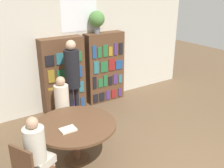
{
  "coord_description": "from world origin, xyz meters",
  "views": [
    {
      "loc": [
        -2.74,
        -1.86,
        2.82
      ],
      "look_at": [
        -0.19,
        2.0,
        1.05
      ],
      "focal_mm": 42.0,
      "sensor_mm": 36.0,
      "label": 1
    }
  ],
  "objects": [
    {
      "name": "seated_reader_right",
      "position": [
        -1.92,
        1.22,
        0.7
      ],
      "size": [
        0.42,
        0.4,
        1.22
      ],
      "rotation": [
        0.0,
        0.0,
        -1.11
      ],
      "color": "beige",
      "rests_on": "ground_plane"
    },
    {
      "name": "open_book_on_table",
      "position": [
        -1.36,
        1.46,
        0.72
      ],
      "size": [
        0.24,
        0.18,
        0.03
      ],
      "color": "silver",
      "rests_on": "reading_table"
    },
    {
      "name": "wall_back",
      "position": [
        0.0,
        3.67,
        1.51
      ],
      "size": [
        6.4,
        0.07,
        3.0
      ],
      "color": "beige",
      "rests_on": "ground_plane"
    },
    {
      "name": "bookshelf_left",
      "position": [
        -0.56,
        3.48,
        0.86
      ],
      "size": [
        0.99,
        0.34,
        1.74
      ],
      "color": "brown",
      "rests_on": "ground_plane"
    },
    {
      "name": "chair_left_side",
      "position": [
        -1.01,
        2.58,
        0.5
      ],
      "size": [
        0.46,
        0.46,
        0.89
      ],
      "rotation": [
        0.0,
        0.0,
        -3.31
      ],
      "color": "brown",
      "rests_on": "ground_plane"
    },
    {
      "name": "seated_reader_left",
      "position": [
        -1.04,
        2.4,
        0.7
      ],
      "size": [
        0.32,
        0.39,
        1.23
      ],
      "rotation": [
        0.0,
        0.0,
        -3.31
      ],
      "color": "beige",
      "rests_on": "ground_plane"
    },
    {
      "name": "librarian_standing",
      "position": [
        -0.55,
        2.97,
        1.09
      ],
      "size": [
        0.32,
        0.59,
        1.77
      ],
      "color": "black",
      "rests_on": "ground_plane"
    },
    {
      "name": "bookshelf_right",
      "position": [
        0.56,
        3.48,
        0.87
      ],
      "size": [
        0.99,
        0.34,
        1.74
      ],
      "color": "brown",
      "rests_on": "ground_plane"
    },
    {
      "name": "reading_table",
      "position": [
        -1.18,
        1.59,
        0.6
      ],
      "size": [
        1.34,
        1.34,
        0.7
      ],
      "color": "brown",
      "rests_on": "ground_plane"
    },
    {
      "name": "flower_vase",
      "position": [
        0.37,
        3.48,
        2.06
      ],
      "size": [
        0.37,
        0.37,
        0.52
      ],
      "color": "slate",
      "rests_on": "bookshelf_right"
    }
  ]
}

